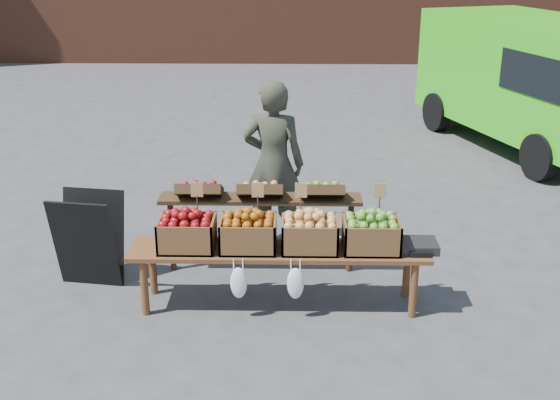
# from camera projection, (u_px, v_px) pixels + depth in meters

# --- Properties ---
(ground) EXTENTS (80.00, 80.00, 0.00)m
(ground) POSITION_uv_depth(u_px,v_px,m) (285.00, 292.00, 6.75)
(ground) COLOR #3E3E40
(delivery_van) EXTENTS (3.45, 4.98, 2.04)m
(delivery_van) POSITION_uv_depth(u_px,v_px,m) (536.00, 85.00, 11.05)
(delivery_van) COLOR #2FC516
(delivery_van) RESTS_ON ground
(vendor) EXTENTS (0.73, 0.54, 1.83)m
(vendor) POSITION_uv_depth(u_px,v_px,m) (274.00, 164.00, 7.55)
(vendor) COLOR #303426
(vendor) RESTS_ON ground
(chalkboard_sign) EXTENTS (0.66, 0.43, 0.94)m
(chalkboard_sign) POSITION_uv_depth(u_px,v_px,m) (89.00, 240.00, 6.76)
(chalkboard_sign) COLOR black
(chalkboard_sign) RESTS_ON ground
(back_table) EXTENTS (2.10, 0.44, 1.04)m
(back_table) POSITION_uv_depth(u_px,v_px,m) (261.00, 223.00, 7.02)
(back_table) COLOR #342413
(back_table) RESTS_ON ground
(display_bench) EXTENTS (2.70, 0.56, 0.57)m
(display_bench) POSITION_uv_depth(u_px,v_px,m) (279.00, 277.00, 6.42)
(display_bench) COLOR #57341A
(display_bench) RESTS_ON ground
(crate_golden_apples) EXTENTS (0.50, 0.40, 0.28)m
(crate_golden_apples) POSITION_uv_depth(u_px,v_px,m) (187.00, 234.00, 6.29)
(crate_golden_apples) COLOR #641209
(crate_golden_apples) RESTS_ON display_bench
(crate_russet_pears) EXTENTS (0.50, 0.40, 0.28)m
(crate_russet_pears) POSITION_uv_depth(u_px,v_px,m) (248.00, 234.00, 6.28)
(crate_russet_pears) COLOR #9C480E
(crate_russet_pears) RESTS_ON display_bench
(crate_red_apples) EXTENTS (0.50, 0.40, 0.28)m
(crate_red_apples) POSITION_uv_depth(u_px,v_px,m) (310.00, 234.00, 6.27)
(crate_red_apples) COLOR gold
(crate_red_apples) RESTS_ON display_bench
(crate_green_apples) EXTENTS (0.50, 0.40, 0.28)m
(crate_green_apples) POSITION_uv_depth(u_px,v_px,m) (371.00, 235.00, 6.26)
(crate_green_apples) COLOR #3B9621
(crate_green_apples) RESTS_ON display_bench
(weighing_scale) EXTENTS (0.34, 0.30, 0.08)m
(weighing_scale) POSITION_uv_depth(u_px,v_px,m) (418.00, 245.00, 6.29)
(weighing_scale) COLOR black
(weighing_scale) RESTS_ON display_bench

